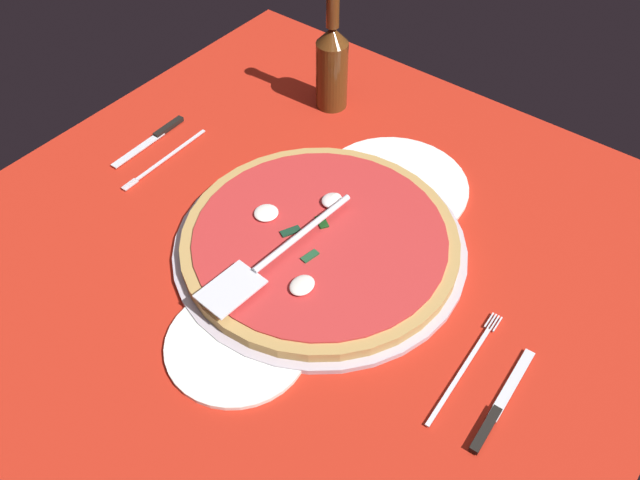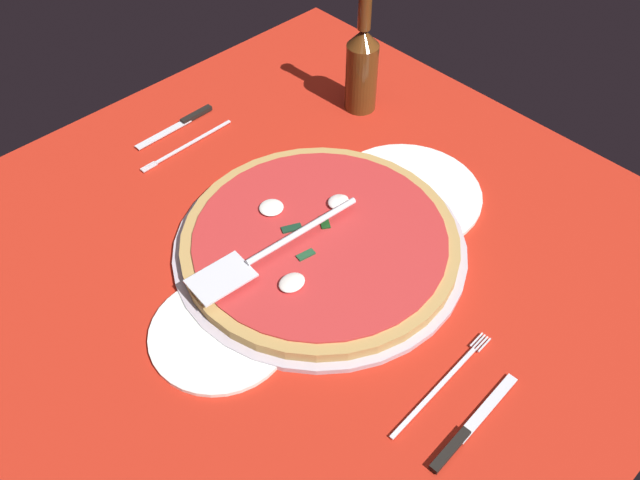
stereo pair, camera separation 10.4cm
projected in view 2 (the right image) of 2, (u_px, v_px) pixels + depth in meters
ground_plane at (303, 254)px, 105.99cm from camera, size 108.84×108.84×0.80cm
checker_pattern at (303, 252)px, 105.66cm from camera, size 108.84×108.84×0.10cm
pizza_pan at (320, 247)px, 105.49cm from camera, size 45.93×45.93×1.23cm
dinner_plate_left at (406, 194)px, 113.95cm from camera, size 25.47×25.47×1.00cm
dinner_plate_right at (221, 333)px, 94.49cm from camera, size 20.20×20.20×1.00cm
pizza at (320, 240)px, 104.30cm from camera, size 43.29×43.29×3.15cm
pizza_server at (268, 250)px, 99.57cm from camera, size 30.03×6.65×1.00cm
place_setting_near at (185, 135)px, 125.01cm from camera, size 20.07×13.40×1.40cm
place_setting_far at (454, 409)px, 86.62cm from camera, size 22.41×15.02×1.40cm
beer_bottle at (362, 67)px, 124.55cm from camera, size 6.05×6.05×24.63cm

